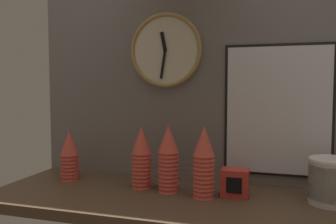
{
  "coord_description": "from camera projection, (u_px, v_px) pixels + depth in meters",
  "views": [
    {
      "loc": [
        0.3,
        -1.3,
        0.42
      ],
      "look_at": [
        -0.11,
        0.04,
        0.32
      ],
      "focal_mm": 38.0,
      "sensor_mm": 36.0,
      "label": 1
    }
  ],
  "objects": [
    {
      "name": "wall_tiled_back",
      "position": [
        206.0,
        63.0,
        1.57
      ],
      "size": [
        1.6,
        0.03,
        1.05
      ],
      "color": "slate",
      "rests_on": "ground_plane"
    },
    {
      "name": "cup_stack_center_right",
      "position": [
        204.0,
        162.0,
        1.34
      ],
      "size": [
        0.08,
        0.08,
        0.27
      ],
      "color": "#DB4C3D",
      "rests_on": "ground_plane"
    },
    {
      "name": "cup_stack_far_left",
      "position": [
        70.0,
        155.0,
        1.6
      ],
      "size": [
        0.08,
        0.08,
        0.22
      ],
      "color": "#DB4C3D",
      "rests_on": "ground_plane"
    },
    {
      "name": "cup_stack_center_left",
      "position": [
        141.0,
        157.0,
        1.47
      ],
      "size": [
        0.08,
        0.08,
        0.26
      ],
      "color": "#DB4C3D",
      "rests_on": "ground_plane"
    },
    {
      "name": "cup_stack_center",
      "position": [
        168.0,
        158.0,
        1.41
      ],
      "size": [
        0.08,
        0.08,
        0.27
      ],
      "color": "#DB4C3D",
      "rests_on": "ground_plane"
    },
    {
      "name": "bowl_stack_far_right",
      "position": [
        331.0,
        180.0,
        1.27
      ],
      "size": [
        0.16,
        0.16,
        0.17
      ],
      "color": "beige",
      "rests_on": "ground_plane"
    },
    {
      "name": "wall_clock",
      "position": [
        166.0,
        50.0,
        1.59
      ],
      "size": [
        0.33,
        0.03,
        0.33
      ],
      "color": "beige"
    },
    {
      "name": "menu_board",
      "position": [
        278.0,
        111.0,
        1.48
      ],
      "size": [
        0.44,
        0.01,
        0.55
      ],
      "color": "black"
    },
    {
      "name": "napkin_dispenser",
      "position": [
        235.0,
        183.0,
        1.36
      ],
      "size": [
        0.1,
        0.08,
        0.11
      ],
      "color": "red",
      "rests_on": "ground_plane"
    },
    {
      "name": "ground_plane",
      "position": [
        192.0,
        202.0,
        1.36
      ],
      "size": [
        1.6,
        0.56,
        0.04
      ],
      "primitive_type": "cube",
      "color": "#4C3826"
    }
  ]
}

